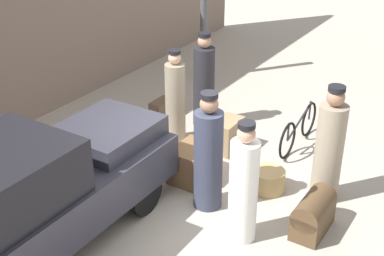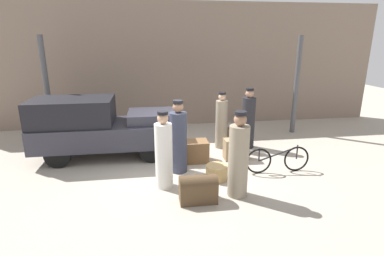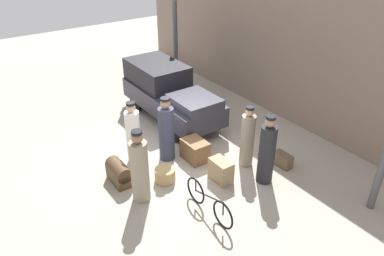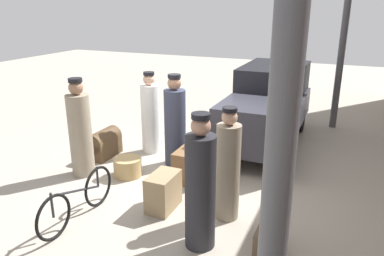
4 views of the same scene
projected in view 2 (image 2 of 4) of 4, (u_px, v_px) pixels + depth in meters
The scene contains 16 objects.
ground_plane at pixel (186, 165), 7.86m from camera, with size 30.00×30.00×0.00m, color #A89E8E.
station_building_facade at pixel (172, 65), 11.09m from camera, with size 16.00×0.15×4.50m.
canopy_pillar_left at pixel (47, 91), 9.11m from camera, with size 0.17×0.17×3.31m.
canopy_pillar_right at pixel (296, 86), 10.23m from camera, with size 0.17×0.17×3.31m.
truck at pixel (100, 126), 8.24m from camera, with size 3.87×1.52×1.66m.
bicycle at pixel (278, 160), 7.35m from camera, with size 1.62×0.04×0.69m.
wicker_basket at pixel (217, 172), 7.03m from camera, with size 0.51×0.51×0.34m.
porter_standing_middle at pixel (178, 140), 7.28m from camera, with size 0.42×0.42×1.80m.
conductor_in_dark_uniform at pixel (238, 158), 6.12m from camera, with size 0.41×0.41×1.82m.
porter_with_bicycle at pixel (164, 153), 6.50m from camera, with size 0.38×0.38×1.73m.
porter_lifting_near_truck at pixel (221, 123), 8.96m from camera, with size 0.36×0.36×1.70m.
porter_carrying_trunk at pixel (248, 121), 8.95m from camera, with size 0.40×0.40×1.82m.
suitcase_black_upright at pixel (194, 151), 8.05m from camera, with size 0.72×0.53×0.57m.
trunk_large_brown at pixel (234, 133), 9.92m from camera, with size 0.52×0.26×0.36m.
suitcase_small_leather at pixel (235, 149), 8.19m from camera, with size 0.60×0.37×0.57m.
suitcase_tan_flat at pixel (198, 189), 6.01m from camera, with size 0.75×0.39×0.57m.
Camera 2 is at (-0.88, -7.21, 3.16)m, focal length 28.00 mm.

